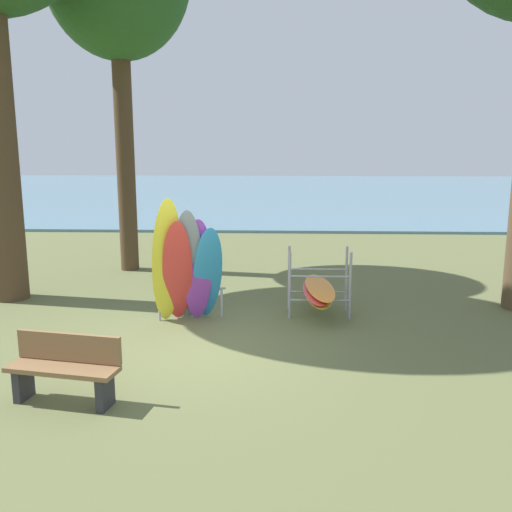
{
  "coord_description": "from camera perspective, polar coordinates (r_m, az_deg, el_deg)",
  "views": [
    {
      "loc": [
        1.31,
        -8.42,
        3.16
      ],
      "look_at": [
        0.9,
        1.86,
        1.1
      ],
      "focal_mm": 39.25,
      "sensor_mm": 36.0,
      "label": 1
    }
  ],
  "objects": [
    {
      "name": "leaning_board_pile",
      "position": [
        9.93,
        -7.09,
        -1.32
      ],
      "size": [
        1.41,
        1.1,
        2.3
      ],
      "color": "yellow",
      "rests_on": "ground"
    },
    {
      "name": "park_bench",
      "position": [
        7.44,
        -18.9,
        -10.66
      ],
      "size": [
        1.45,
        0.66,
        0.85
      ],
      "color": "#2D2D33",
      "rests_on": "ground"
    },
    {
      "name": "lake_water",
      "position": [
        38.16,
        0.32,
        6.63
      ],
      "size": [
        80.0,
        36.0,
        0.1
      ],
      "primitive_type": "cube",
      "color": "slate",
      "rests_on": "ground"
    },
    {
      "name": "board_storage_rack",
      "position": [
        10.6,
        6.35,
        -3.44
      ],
      "size": [
        1.15,
        2.12,
        1.25
      ],
      "color": "#9EA0A5",
      "rests_on": "ground"
    },
    {
      "name": "ground_plane",
      "position": [
        9.09,
        -6.22,
        -9.09
      ],
      "size": [
        80.0,
        80.0,
        0.0
      ],
      "primitive_type": "plane",
      "color": "#60663D"
    }
  ]
}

